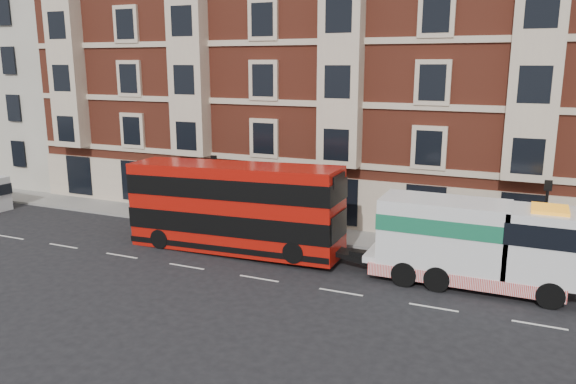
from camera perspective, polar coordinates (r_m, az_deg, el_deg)
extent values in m
plane|color=black|center=(26.51, -2.95, -8.78)|extent=(120.00, 120.00, 0.00)
cube|color=slate|center=(32.98, 2.85, -4.22)|extent=(90.00, 3.00, 0.15)
cube|color=maroon|center=(38.49, 7.75, 11.64)|extent=(45.00, 12.00, 18.00)
cube|color=beige|center=(54.62, -25.65, 9.82)|extent=(16.00, 10.00, 16.00)
cylinder|color=black|center=(33.84, -7.45, -0.23)|extent=(0.14, 0.14, 4.00)
cube|color=black|center=(33.42, -7.55, 3.28)|extent=(0.35, 0.15, 0.50)
cylinder|color=black|center=(29.26, 24.54, -3.42)|extent=(0.14, 0.14, 4.00)
cube|color=black|center=(28.78, 24.93, 0.60)|extent=(0.35, 0.15, 0.50)
cube|color=#AA1109|center=(29.59, -5.54, -1.55)|extent=(11.56, 2.58, 4.54)
cube|color=black|center=(29.77, -5.51, -2.80)|extent=(11.60, 2.64, 1.08)
cube|color=black|center=(29.32, -5.59, 0.70)|extent=(11.60, 2.64, 1.03)
cylinder|color=black|center=(31.23, -12.84, -4.65)|extent=(1.07, 0.33, 1.07)
cylinder|color=black|center=(33.04, -10.46, -3.56)|extent=(1.07, 0.33, 1.07)
cylinder|color=black|center=(27.39, 0.59, -6.14)|extent=(1.07, 0.33, 1.07)
cylinder|color=black|center=(29.45, 2.36, -4.77)|extent=(1.07, 0.33, 1.07)
cube|color=silver|center=(26.61, 17.99, -7.08)|extent=(9.29, 2.37, 0.31)
cube|color=silver|center=(26.14, 24.74, -4.92)|extent=(3.30, 2.58, 2.99)
cube|color=silver|center=(26.30, 15.51, -3.95)|extent=(5.57, 2.58, 2.99)
cube|color=#166545|center=(26.16, 15.58, -2.87)|extent=(5.63, 2.62, 0.72)
cube|color=red|center=(26.74, 17.49, -7.76)|extent=(8.26, 2.64, 0.57)
cylinder|color=black|center=(25.62, 25.10, -9.48)|extent=(1.14, 0.36, 1.14)
cylinder|color=black|center=(27.80, 25.01, -7.72)|extent=(1.14, 0.36, 1.14)
cylinder|color=black|center=(25.78, 14.89, -8.50)|extent=(1.14, 0.41, 1.14)
cylinder|color=black|center=(27.95, 15.64, -6.84)|extent=(1.14, 0.41, 1.14)
cylinder|color=black|center=(26.00, 11.72, -8.14)|extent=(1.14, 0.41, 1.14)
cylinder|color=black|center=(28.16, 12.71, -6.53)|extent=(1.14, 0.41, 1.14)
cylinder|color=black|center=(43.51, -26.81, -1.03)|extent=(0.69, 0.29, 0.67)
imported|color=black|center=(38.60, -13.85, -0.49)|extent=(0.70, 0.47, 1.86)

